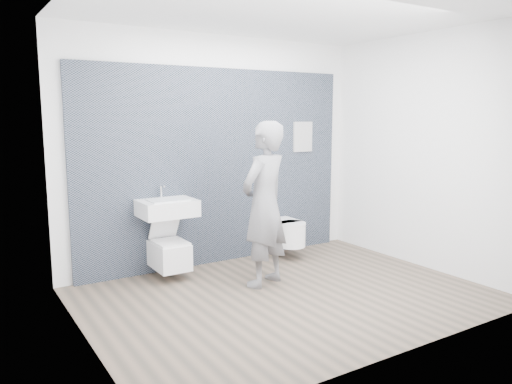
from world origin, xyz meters
TOP-DOWN VIEW (x-y plane):
  - ground at (0.00, 0.00)m, footprint 4.00×4.00m
  - room_shell at (0.00, 0.00)m, footprint 4.00×4.00m
  - tile_wall at (0.00, 1.47)m, footprint 3.60×0.06m
  - washbasin at (-0.80, 1.21)m, footprint 0.62×0.46m
  - toilet_square at (-0.80, 1.19)m, footprint 0.35×0.51m
  - toilet_rounded at (0.82, 1.14)m, footprint 0.35×0.59m
  - info_placard at (1.27, 1.43)m, footprint 0.30×0.03m
  - visitor at (-0.01, 0.42)m, footprint 0.76×0.63m

SIDE VIEW (x-z plane):
  - ground at x=0.00m, z-range 0.00..0.00m
  - tile_wall at x=0.00m, z-range -1.20..1.20m
  - info_placard at x=1.27m, z-range -0.20..0.20m
  - toilet_square at x=-0.80m, z-range -0.04..0.61m
  - toilet_rounded at x=0.82m, z-range 0.17..0.49m
  - washbasin at x=-0.80m, z-range 0.58..1.04m
  - visitor at x=-0.01m, z-range 0.00..1.78m
  - room_shell at x=0.00m, z-range -0.26..3.74m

